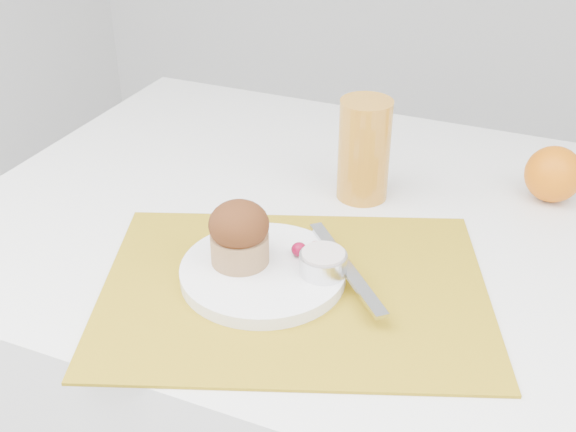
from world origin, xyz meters
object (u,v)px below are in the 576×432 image
at_px(plate, 263,272).
at_px(muffin, 239,233).
at_px(table, 364,415).
at_px(juice_glass, 364,150).
at_px(orange, 553,174).

xyz_separation_m(plate, muffin, (-0.03, 0.00, 0.05)).
bearing_deg(table, juice_glass, 123.71).
relative_size(table, orange, 14.31).
distance_m(table, juice_glass, 0.46).
bearing_deg(muffin, orange, 46.20).
distance_m(table, muffin, 0.49).
bearing_deg(table, orange, 39.62).
height_order(orange, juice_glass, juice_glass).
distance_m(juice_glass, muffin, 0.27).
bearing_deg(orange, muffin, -133.80).
bearing_deg(table, plate, -118.19).
bearing_deg(muffin, table, 54.45).
height_order(juice_glass, muffin, juice_glass).
height_order(table, orange, orange).
relative_size(plate, juice_glass, 1.35).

